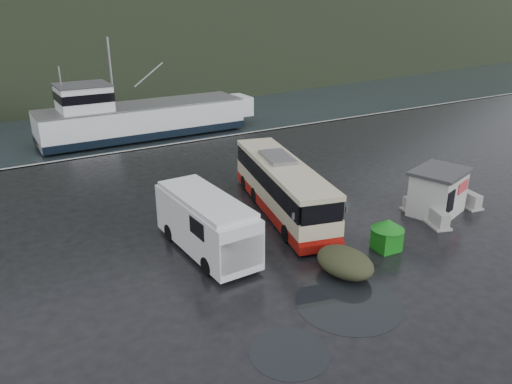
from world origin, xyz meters
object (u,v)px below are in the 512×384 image
waste_bin_right (386,249)px  jersey_barrier_a (436,225)px  fishing_trawler (144,122)px  jersey_barrier_b (467,206)px  waste_bin_left (318,232)px  jersey_barrier_c (413,213)px  coach_bus (282,212)px  dome_tent (344,273)px  white_van (207,250)px  ticket_kiosk (435,213)px

waste_bin_right → jersey_barrier_a: 4.39m
waste_bin_right → fishing_trawler: bearing=92.3°
jersey_barrier_a → jersey_barrier_b: (3.65, 0.85, 0.00)m
waste_bin_left → jersey_barrier_c: 6.20m
jersey_barrier_b → jersey_barrier_a: bearing=-166.9°
coach_bus → dome_tent: bearing=-87.6°
waste_bin_right → jersey_barrier_b: waste_bin_right is taller
jersey_barrier_c → jersey_barrier_b: bearing=-15.0°
white_van → fishing_trawler: size_ratio=0.29×
coach_bus → jersey_barrier_b: bearing=-12.7°
coach_bus → waste_bin_left: size_ratio=7.27×
waste_bin_right → jersey_barrier_b: 8.13m
white_van → waste_bin_left: 5.88m
dome_tent → ticket_kiosk: (8.72, 2.53, 0.00)m
waste_bin_right → jersey_barrier_a: waste_bin_right is taller
white_van → jersey_barrier_a: (11.77, -3.62, 0.00)m
waste_bin_left → jersey_barrier_c: waste_bin_left is taller
fishing_trawler → jersey_barrier_b: bearing=-73.3°
waste_bin_left → fishing_trawler: size_ratio=0.06×
waste_bin_right → jersey_barrier_a: bearing=9.0°
waste_bin_right → ticket_kiosk: ticket_kiosk is taller
ticket_kiosk → waste_bin_right: bearing=-179.3°
jersey_barrier_a → jersey_barrier_b: jersey_barrier_a is taller
waste_bin_left → waste_bin_right: 3.58m
jersey_barrier_a → jersey_barrier_c: size_ratio=1.16×
white_van → fishing_trawler: (6.19, 27.36, 0.00)m
coach_bus → dome_tent: (-1.41, -7.09, 0.00)m
jersey_barrier_b → jersey_barrier_c: size_ratio=1.14×
waste_bin_left → ticket_kiosk: 7.34m
dome_tent → ticket_kiosk: bearing=16.2°
waste_bin_left → dome_tent: (-1.50, -3.89, 0.00)m
waste_bin_right → ticket_kiosk: (5.55, 1.81, 0.00)m
dome_tent → fishing_trawler: size_ratio=0.12×
coach_bus → fishing_trawler: size_ratio=0.47×
waste_bin_right → fishing_trawler: (-1.24, 31.66, 0.00)m
white_van → jersey_barrier_c: size_ratio=4.41×
waste_bin_right → coach_bus: bearing=105.5°
dome_tent → fishing_trawler: 32.44m
coach_bus → waste_bin_left: (0.10, -3.20, 0.00)m
jersey_barrier_b → fishing_trawler: 31.51m
jersey_barrier_a → ticket_kiosk: bearing=42.8°
dome_tent → jersey_barrier_c: dome_tent is taller
ticket_kiosk → jersey_barrier_b: size_ratio=1.88×
waste_bin_left → white_van: bearing=168.8°
ticket_kiosk → jersey_barrier_a: 1.65m
white_van → jersey_barrier_c: bearing=-11.0°
waste_bin_left → dome_tent: size_ratio=0.53×
dome_tent → jersey_barrier_a: bearing=10.6°
waste_bin_left → coach_bus: bearing=91.7°
white_van → jersey_barrier_a: bearing=-19.3°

